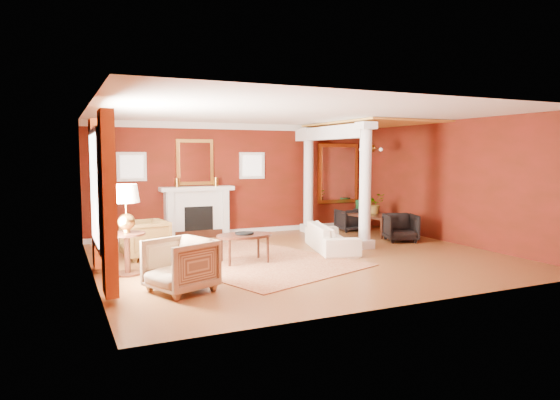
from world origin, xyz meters
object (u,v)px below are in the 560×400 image
armchair_stripe (180,263)px  coffee_table (244,237)px  sofa (331,233)px  side_table (126,213)px  armchair_leopard (145,237)px  dining_table (373,218)px

armchair_stripe → coffee_table: 2.22m
sofa → side_table: size_ratio=1.23×
sofa → armchair_leopard: (-3.87, 0.79, 0.05)m
armchair_stripe → sofa: bearing=94.5°
sofa → side_table: 4.46m
armchair_leopard → coffee_table: 2.08m
side_table → armchair_stripe: bearing=-67.9°
dining_table → armchair_leopard: bearing=86.8°
armchair_leopard → dining_table: 6.02m
sofa → dining_table: size_ratio=1.28×
coffee_table → side_table: (-2.19, -0.08, 0.57)m
coffee_table → side_table: bearing=-177.9°
coffee_table → armchair_leopard: bearing=144.3°
armchair_stripe → dining_table: size_ratio=0.59×
armchair_leopard → sofa: bearing=70.4°
coffee_table → dining_table: (4.30, 1.87, -0.08)m
dining_table → side_table: bearing=97.2°
armchair_stripe → side_table: size_ratio=0.57×
sofa → armchair_stripe: bearing=132.5°
armchair_leopard → coffee_table: armchair_leopard is taller
sofa → armchair_leopard: armchair_leopard is taller
coffee_table → dining_table: 4.69m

